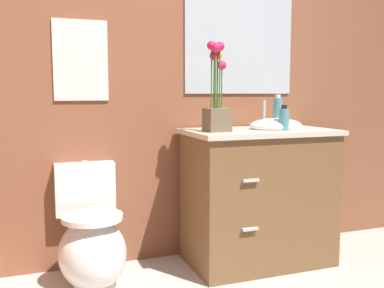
{
  "coord_description": "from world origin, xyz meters",
  "views": [
    {
      "loc": [
        -0.98,
        -1.15,
        1.11
      ],
      "look_at": [
        -0.06,
        1.31,
        0.8
      ],
      "focal_mm": 41.82,
      "sensor_mm": 36.0,
      "label": 1
    }
  ],
  "objects_px": {
    "wall_mirror": "(240,42)",
    "soap_bottle": "(284,119)",
    "vanity_cabinet": "(259,195)",
    "wall_poster": "(81,60)",
    "toilet": "(91,243)",
    "flower_vase": "(217,101)",
    "lotion_bottle": "(277,113)"
  },
  "relations": [
    {
      "from": "wall_mirror",
      "to": "soap_bottle",
      "type": "bearing_deg",
      "value": -73.87
    },
    {
      "from": "vanity_cabinet",
      "to": "wall_poster",
      "type": "xyz_separation_m",
      "value": [
        -1.07,
        0.29,
        0.85
      ]
    },
    {
      "from": "toilet",
      "to": "flower_vase",
      "type": "height_order",
      "value": "flower_vase"
    },
    {
      "from": "flower_vase",
      "to": "soap_bottle",
      "type": "height_order",
      "value": "flower_vase"
    },
    {
      "from": "toilet",
      "to": "wall_mirror",
      "type": "height_order",
      "value": "wall_mirror"
    },
    {
      "from": "flower_vase",
      "to": "wall_poster",
      "type": "height_order",
      "value": "wall_poster"
    },
    {
      "from": "wall_mirror",
      "to": "toilet",
      "type": "bearing_deg",
      "value": -165.94
    },
    {
      "from": "flower_vase",
      "to": "lotion_bottle",
      "type": "relative_size",
      "value": 2.43
    },
    {
      "from": "flower_vase",
      "to": "wall_poster",
      "type": "bearing_deg",
      "value": 155.77
    },
    {
      "from": "soap_bottle",
      "to": "lotion_bottle",
      "type": "xyz_separation_m",
      "value": [
        0.02,
        0.12,
        0.03
      ]
    },
    {
      "from": "toilet",
      "to": "flower_vase",
      "type": "relative_size",
      "value": 1.28
    },
    {
      "from": "wall_poster",
      "to": "wall_mirror",
      "type": "bearing_deg",
      "value": 0.0
    },
    {
      "from": "toilet",
      "to": "lotion_bottle",
      "type": "xyz_separation_m",
      "value": [
        1.21,
        -0.01,
        0.73
      ]
    },
    {
      "from": "vanity_cabinet",
      "to": "wall_mirror",
      "type": "bearing_deg",
      "value": 90.52
    },
    {
      "from": "wall_mirror",
      "to": "vanity_cabinet",
      "type": "bearing_deg",
      "value": -89.48
    },
    {
      "from": "flower_vase",
      "to": "soap_bottle",
      "type": "xyz_separation_m",
      "value": [
        0.43,
        -0.06,
        -0.11
      ]
    },
    {
      "from": "toilet",
      "to": "soap_bottle",
      "type": "relative_size",
      "value": 4.37
    },
    {
      "from": "vanity_cabinet",
      "to": "wall_poster",
      "type": "distance_m",
      "value": 1.4
    },
    {
      "from": "toilet",
      "to": "lotion_bottle",
      "type": "distance_m",
      "value": 1.41
    },
    {
      "from": "wall_poster",
      "to": "wall_mirror",
      "type": "distance_m",
      "value": 1.08
    },
    {
      "from": "vanity_cabinet",
      "to": "wall_mirror",
      "type": "xyz_separation_m",
      "value": [
        -0.0,
        0.29,
        1.0
      ]
    },
    {
      "from": "toilet",
      "to": "wall_mirror",
      "type": "xyz_separation_m",
      "value": [
        1.07,
        0.27,
        1.21
      ]
    },
    {
      "from": "lotion_bottle",
      "to": "wall_mirror",
      "type": "relative_size",
      "value": 0.28
    },
    {
      "from": "flower_vase",
      "to": "lotion_bottle",
      "type": "xyz_separation_m",
      "value": [
        0.45,
        0.06,
        -0.08
      ]
    },
    {
      "from": "wall_poster",
      "to": "vanity_cabinet",
      "type": "bearing_deg",
      "value": -15.35
    },
    {
      "from": "wall_mirror",
      "to": "wall_poster",
      "type": "bearing_deg",
      "value": 180.0
    },
    {
      "from": "vanity_cabinet",
      "to": "lotion_bottle",
      "type": "height_order",
      "value": "lotion_bottle"
    },
    {
      "from": "toilet",
      "to": "vanity_cabinet",
      "type": "height_order",
      "value": "vanity_cabinet"
    },
    {
      "from": "vanity_cabinet",
      "to": "soap_bottle",
      "type": "xyz_separation_m",
      "value": [
        0.11,
        -0.1,
        0.5
      ]
    },
    {
      "from": "soap_bottle",
      "to": "wall_mirror",
      "type": "height_order",
      "value": "wall_mirror"
    },
    {
      "from": "wall_poster",
      "to": "wall_mirror",
      "type": "relative_size",
      "value": 0.61
    },
    {
      "from": "soap_bottle",
      "to": "wall_poster",
      "type": "bearing_deg",
      "value": 161.43
    }
  ]
}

